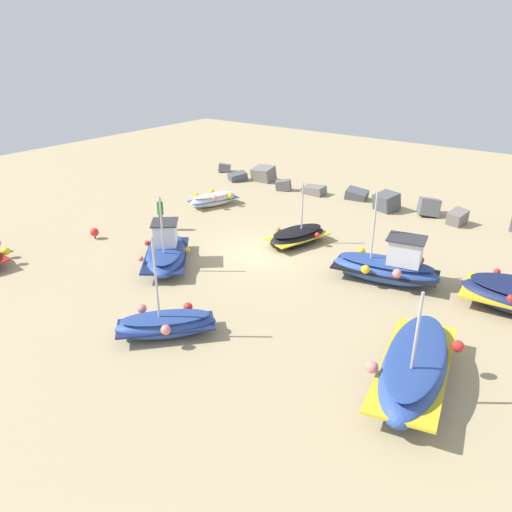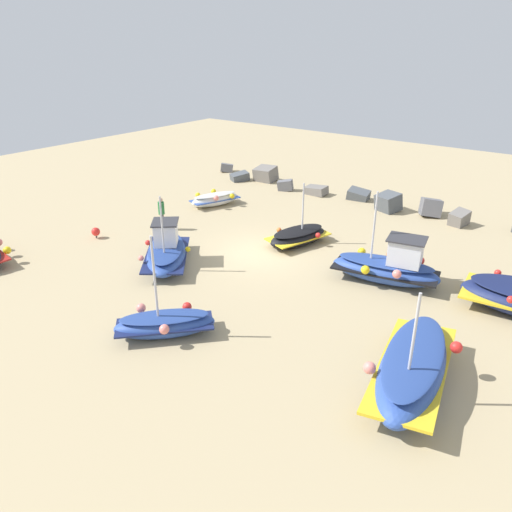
# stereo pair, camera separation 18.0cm
# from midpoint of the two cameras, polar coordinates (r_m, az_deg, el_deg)

# --- Properties ---
(ground_plane) EXTENTS (59.59, 59.59, 0.00)m
(ground_plane) POSITION_cam_midpoint_polar(r_m,az_deg,el_deg) (22.94, 0.64, 0.43)
(ground_plane) COLOR tan
(fishing_boat_0) EXTENTS (4.02, 4.31, 3.34)m
(fishing_boat_0) POSITION_cam_midpoint_polar(r_m,az_deg,el_deg) (21.89, -10.10, 0.52)
(fishing_boat_0) COLOR #2D4C9E
(fishing_boat_0) RESTS_ON ground_plane
(fishing_boat_1) EXTENTS (2.71, 5.42, 3.45)m
(fishing_boat_1) POSITION_cam_midpoint_polar(r_m,az_deg,el_deg) (14.96, 17.98, -12.14)
(fishing_boat_1) COLOR #2D4C9E
(fishing_boat_1) RESTS_ON ground_plane
(fishing_boat_2) EXTENTS (4.56, 2.52, 3.75)m
(fishing_boat_2) POSITION_cam_midpoint_polar(r_m,az_deg,el_deg) (20.63, 15.28, -1.23)
(fishing_boat_2) COLOR #2D4C9E
(fishing_boat_2) RESTS_ON ground_plane
(fishing_boat_5) EXTENTS (3.15, 3.24, 3.60)m
(fishing_boat_5) POSITION_cam_midpoint_polar(r_m,az_deg,el_deg) (16.81, -10.21, -7.73)
(fishing_boat_5) COLOR #2D4C9E
(fishing_boat_5) RESTS_ON ground_plane
(fishing_boat_6) EXTENTS (2.10, 3.21, 0.85)m
(fishing_boat_6) POSITION_cam_midpoint_polar(r_m,az_deg,el_deg) (29.45, -4.58, 6.59)
(fishing_boat_6) COLOR white
(fishing_boat_6) RESTS_ON ground_plane
(fishing_boat_7) EXTENTS (2.22, 3.51, 3.02)m
(fishing_boat_7) POSITION_cam_midpoint_polar(r_m,az_deg,el_deg) (23.78, 5.12, 2.29)
(fishing_boat_7) COLOR black
(fishing_boat_7) RESTS_ON ground_plane
(person_walking) EXTENTS (0.32, 0.32, 1.71)m
(person_walking) POSITION_cam_midpoint_polar(r_m,az_deg,el_deg) (25.82, -10.68, 5.09)
(person_walking) COLOR #2D2D38
(person_walking) RESTS_ON ground_plane
(breakwater_rocks) EXTENTS (23.68, 2.82, 1.25)m
(breakwater_rocks) POSITION_cam_midpoint_polar(r_m,az_deg,el_deg) (30.71, 12.19, 6.85)
(breakwater_rocks) COLOR slate
(breakwater_rocks) RESTS_ON ground_plane
(mooring_buoy_0) EXTENTS (0.42, 0.42, 0.55)m
(mooring_buoy_0) POSITION_cam_midpoint_polar(r_m,az_deg,el_deg) (25.69, -17.86, 2.69)
(mooring_buoy_0) COLOR #3F3F42
(mooring_buoy_0) RESTS_ON ground_plane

